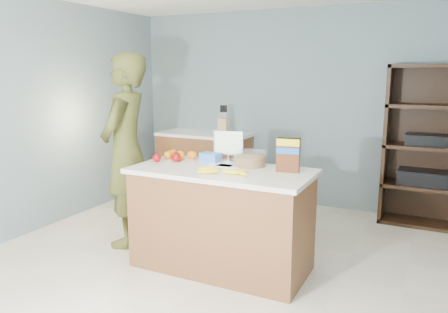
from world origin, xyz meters
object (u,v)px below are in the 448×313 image
at_px(counter_peninsula, 221,223).
at_px(tv, 228,144).
at_px(shelving_unit, 427,149).
at_px(person, 126,151).
at_px(cereal_box, 288,153).

relative_size(counter_peninsula, tv, 5.53).
height_order(counter_peninsula, shelving_unit, shelving_unit).
height_order(counter_peninsula, person, person).
bearing_deg(shelving_unit, counter_peninsula, -127.11).
bearing_deg(shelving_unit, cereal_box, -117.74).
distance_m(counter_peninsula, cereal_box, 0.86).
xyz_separation_m(counter_peninsula, tv, (-0.09, 0.33, 0.64)).
xyz_separation_m(person, tv, (1.02, 0.22, 0.11)).
relative_size(shelving_unit, cereal_box, 6.37).
bearing_deg(cereal_box, counter_peninsula, -165.55).
relative_size(counter_peninsula, cereal_box, 5.52).
relative_size(counter_peninsula, shelving_unit, 0.87).
relative_size(shelving_unit, person, 0.94).
xyz_separation_m(counter_peninsula, person, (-1.11, 0.11, 0.54)).
distance_m(shelving_unit, person, 3.29).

